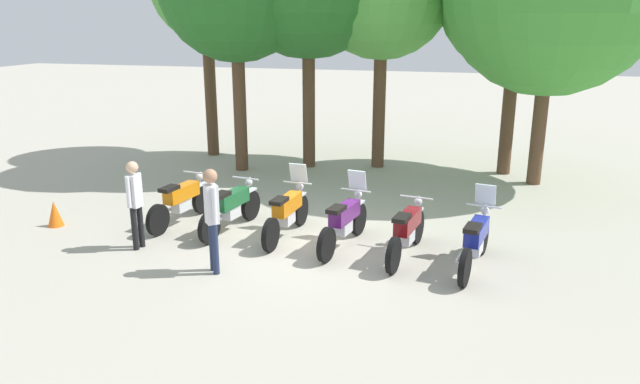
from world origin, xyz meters
TOP-DOWN VIEW (x-y plane):
  - ground_plane at (0.00, 0.00)m, footprint 80.00×80.00m
  - motorcycle_0 at (-3.02, 0.43)m, footprint 0.67×2.18m
  - motorcycle_1 at (-1.81, 0.28)m, footprint 0.70×2.18m
  - motorcycle_2 at (-0.60, 0.25)m, footprint 0.62×2.19m
  - motorcycle_3 at (0.61, 0.02)m, footprint 0.71×2.17m
  - motorcycle_4 at (1.81, -0.16)m, footprint 0.69×2.18m
  - motorcycle_5 at (3.02, -0.36)m, footprint 0.72×2.17m
  - person_0 at (-3.12, -1.10)m, footprint 0.25×0.41m
  - person_1 at (-1.26, -1.73)m, footprint 0.34×0.35m
  - traffic_cone at (-5.49, -0.45)m, footprint 0.32×0.32m

SIDE VIEW (x-z plane):
  - ground_plane at x=0.00m, z-range 0.00..0.00m
  - traffic_cone at x=-5.49m, z-range 0.00..0.55m
  - motorcycle_0 at x=-3.02m, z-range 0.01..1.00m
  - motorcycle_1 at x=-1.81m, z-range 0.01..1.00m
  - motorcycle_4 at x=1.81m, z-range 0.01..1.00m
  - motorcycle_2 at x=-0.60m, z-range -0.17..1.20m
  - motorcycle_3 at x=0.61m, z-range -0.17..1.20m
  - motorcycle_5 at x=3.02m, z-range -0.17..1.20m
  - person_0 at x=-3.12m, z-range 0.14..1.83m
  - person_1 at x=-1.26m, z-range 0.17..1.99m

